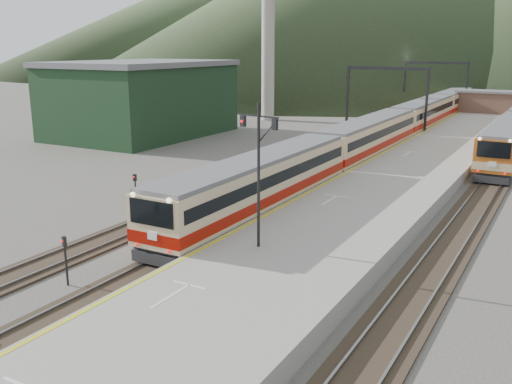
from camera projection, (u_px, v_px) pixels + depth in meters
The scene contains 15 objects.
track_main at pixel (365, 160), 52.56m from camera, with size 2.60×200.00×0.23m.
track_far at pixel (315, 155), 54.93m from camera, with size 2.60×200.00×0.23m.
track_second at pixel (499, 173), 47.10m from camera, with size 2.60×200.00×0.23m.
platform at pixel (421, 165), 48.11m from camera, with size 8.00×100.00×1.00m, color gray.
gantry_near at pixel (386, 88), 65.20m from camera, with size 9.55×0.25×8.00m.
gantry_far at pixel (435, 78), 86.31m from camera, with size 9.55×0.25×8.00m.
warehouse at pixel (142, 98), 66.47m from camera, with size 14.50×20.50×8.60m.
smokestack at pixel (268, 10), 77.85m from camera, with size 1.80×1.80×30.00m, color #9E998E.
station_shed at pixel (491, 101), 81.36m from camera, with size 9.40×4.40×3.10m.
hill_d at pixel (263, 8), 271.51m from camera, with size 200.00×200.00×55.00m, color #2F4527.
main_train at pixel (424, 114), 70.57m from camera, with size 3.05×104.65×3.73m.
signal_mast at pixel (259, 161), 26.18m from camera, with size 2.19×0.46×6.82m.
short_signal_a at pixel (65, 254), 24.89m from camera, with size 0.27×0.24×2.27m.
short_signal_b at pixel (290, 158), 46.19m from camera, with size 0.25×0.21×2.27m.
short_signal_c at pixel (135, 186), 36.88m from camera, with size 0.27×0.24×2.27m.
Camera 1 is at (16.51, -9.95, 10.30)m, focal length 40.00 mm.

